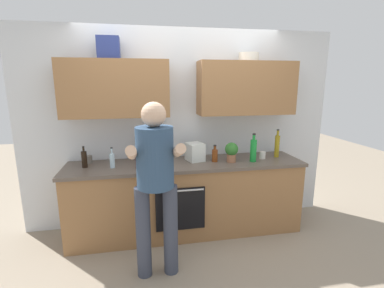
{
  "coord_description": "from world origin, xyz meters",
  "views": [
    {
      "loc": [
        -0.53,
        -3.18,
        1.85
      ],
      "look_at": [
        0.05,
        -0.1,
        1.15
      ],
      "focal_mm": 26.04,
      "sensor_mm": 36.0,
      "label": 1
    }
  ],
  "objects_px": {
    "bottle_oil": "(277,145)",
    "bottle_soda": "(253,150)",
    "bottle_water": "(112,160)",
    "bottle_wine": "(139,161)",
    "bottle_vinegar": "(215,155)",
    "grocery_bag_produce": "(195,152)",
    "bottle_soy": "(84,159)",
    "knife_block": "(146,152)",
    "cup_stoneware": "(89,159)",
    "cup_coffee": "(262,155)",
    "potted_herb": "(232,151)",
    "person_standing": "(156,177)"
  },
  "relations": [
    {
      "from": "knife_block",
      "to": "bottle_vinegar",
      "type": "bearing_deg",
      "value": -8.54
    },
    {
      "from": "bottle_wine",
      "to": "cup_stoneware",
      "type": "xyz_separation_m",
      "value": [
        -0.59,
        0.32,
        -0.04
      ]
    },
    {
      "from": "cup_coffee",
      "to": "grocery_bag_produce",
      "type": "xyz_separation_m",
      "value": [
        -0.86,
        0.07,
        0.07
      ]
    },
    {
      "from": "bottle_water",
      "to": "grocery_bag_produce",
      "type": "distance_m",
      "value": 0.98
    },
    {
      "from": "grocery_bag_produce",
      "to": "bottle_soda",
      "type": "bearing_deg",
      "value": -13.83
    },
    {
      "from": "person_standing",
      "to": "bottle_wine",
      "type": "height_order",
      "value": "person_standing"
    },
    {
      "from": "knife_block",
      "to": "person_standing",
      "type": "bearing_deg",
      "value": -85.98
    },
    {
      "from": "bottle_water",
      "to": "grocery_bag_produce",
      "type": "xyz_separation_m",
      "value": [
        0.98,
        0.12,
        0.02
      ]
    },
    {
      "from": "person_standing",
      "to": "bottle_soda",
      "type": "xyz_separation_m",
      "value": [
        1.22,
        0.65,
        0.04
      ]
    },
    {
      "from": "bottle_oil",
      "to": "cup_stoneware",
      "type": "relative_size",
      "value": 3.99
    },
    {
      "from": "bottle_vinegar",
      "to": "potted_herb",
      "type": "relative_size",
      "value": 0.87
    },
    {
      "from": "bottle_oil",
      "to": "person_standing",
      "type": "bearing_deg",
      "value": -153.64
    },
    {
      "from": "bottle_soy",
      "to": "knife_block",
      "type": "bearing_deg",
      "value": 6.54
    },
    {
      "from": "bottle_soda",
      "to": "bottle_oil",
      "type": "bearing_deg",
      "value": 20.44
    },
    {
      "from": "bottle_oil",
      "to": "bottle_soda",
      "type": "height_order",
      "value": "bottle_oil"
    },
    {
      "from": "bottle_vinegar",
      "to": "bottle_soy",
      "type": "bearing_deg",
      "value": 178.36
    },
    {
      "from": "knife_block",
      "to": "cup_coffee",
      "type": "bearing_deg",
      "value": -3.88
    },
    {
      "from": "bottle_water",
      "to": "grocery_bag_produce",
      "type": "relative_size",
      "value": 1.08
    },
    {
      "from": "person_standing",
      "to": "bottle_vinegar",
      "type": "relative_size",
      "value": 8.08
    },
    {
      "from": "bottle_soy",
      "to": "potted_herb",
      "type": "height_order",
      "value": "bottle_soy"
    },
    {
      "from": "bottle_soda",
      "to": "bottle_wine",
      "type": "height_order",
      "value": "bottle_soda"
    },
    {
      "from": "person_standing",
      "to": "grocery_bag_produce",
      "type": "xyz_separation_m",
      "value": [
        0.53,
        0.82,
        0.01
      ]
    },
    {
      "from": "grocery_bag_produce",
      "to": "cup_stoneware",
      "type": "bearing_deg",
      "value": 174.28
    },
    {
      "from": "bottle_soy",
      "to": "cup_stoneware",
      "type": "xyz_separation_m",
      "value": [
        0.02,
        0.17,
        -0.05
      ]
    },
    {
      "from": "cup_coffee",
      "to": "potted_herb",
      "type": "distance_m",
      "value": 0.45
    },
    {
      "from": "person_standing",
      "to": "cup_stoneware",
      "type": "distance_m",
      "value": 1.2
    },
    {
      "from": "potted_herb",
      "to": "grocery_bag_produce",
      "type": "bearing_deg",
      "value": 161.79
    },
    {
      "from": "bottle_soda",
      "to": "potted_herb",
      "type": "distance_m",
      "value": 0.27
    },
    {
      "from": "bottle_water",
      "to": "bottle_oil",
      "type": "xyz_separation_m",
      "value": [
        2.05,
        0.09,
        0.06
      ]
    },
    {
      "from": "cup_stoneware",
      "to": "bottle_oil",
      "type": "bearing_deg",
      "value": -3.76
    },
    {
      "from": "bottle_soy",
      "to": "grocery_bag_produce",
      "type": "relative_size",
      "value": 1.13
    },
    {
      "from": "bottle_oil",
      "to": "knife_block",
      "type": "distance_m",
      "value": 1.67
    },
    {
      "from": "person_standing",
      "to": "bottle_soy",
      "type": "xyz_separation_m",
      "value": [
        -0.76,
        0.78,
        -0.0
      ]
    },
    {
      "from": "bottle_vinegar",
      "to": "bottle_oil",
      "type": "distance_m",
      "value": 0.85
    },
    {
      "from": "cup_coffee",
      "to": "potted_herb",
      "type": "height_order",
      "value": "potted_herb"
    },
    {
      "from": "bottle_water",
      "to": "cup_stoneware",
      "type": "height_order",
      "value": "bottle_water"
    },
    {
      "from": "bottle_wine",
      "to": "bottle_soda",
      "type": "bearing_deg",
      "value": 1.0
    },
    {
      "from": "cup_coffee",
      "to": "grocery_bag_produce",
      "type": "distance_m",
      "value": 0.87
    },
    {
      "from": "person_standing",
      "to": "bottle_soy",
      "type": "relative_size",
      "value": 6.83
    },
    {
      "from": "cup_stoneware",
      "to": "grocery_bag_produce",
      "type": "height_order",
      "value": "grocery_bag_produce"
    },
    {
      "from": "bottle_vinegar",
      "to": "grocery_bag_produce",
      "type": "height_order",
      "value": "grocery_bag_produce"
    },
    {
      "from": "bottle_vinegar",
      "to": "bottle_wine",
      "type": "distance_m",
      "value": 0.92
    },
    {
      "from": "person_standing",
      "to": "potted_herb",
      "type": "xyz_separation_m",
      "value": [
        0.95,
        0.68,
        0.03
      ]
    },
    {
      "from": "bottle_vinegar",
      "to": "grocery_bag_produce",
      "type": "xyz_separation_m",
      "value": [
        -0.23,
        0.09,
        0.03
      ]
    },
    {
      "from": "knife_block",
      "to": "bottle_oil",
      "type": "bearing_deg",
      "value": -2.07
    },
    {
      "from": "bottle_soy",
      "to": "knife_block",
      "type": "xyz_separation_m",
      "value": [
        0.7,
        0.08,
        0.03
      ]
    },
    {
      "from": "bottle_soy",
      "to": "cup_coffee",
      "type": "relative_size",
      "value": 2.79
    },
    {
      "from": "knife_block",
      "to": "grocery_bag_produce",
      "type": "height_order",
      "value": "knife_block"
    },
    {
      "from": "bottle_water",
      "to": "bottle_wine",
      "type": "bearing_deg",
      "value": -14.33
    },
    {
      "from": "bottle_vinegar",
      "to": "potted_herb",
      "type": "bearing_deg",
      "value": -14.21
    }
  ]
}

